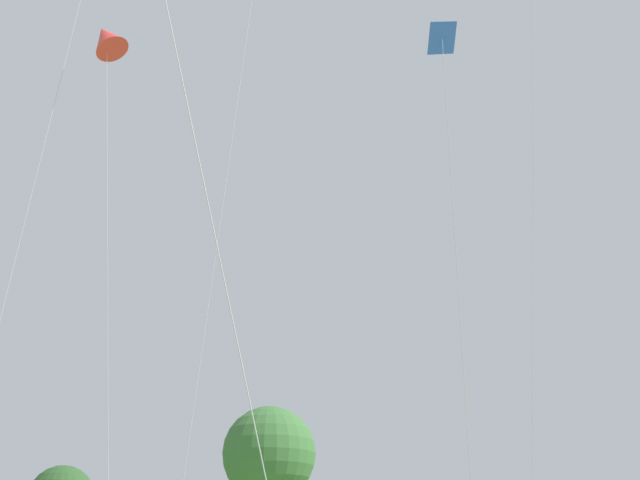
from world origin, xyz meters
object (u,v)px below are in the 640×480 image
object	(u,v)px
small_kite_delta_white	(107,39)
tree_oak_left	(269,455)
small_kite_diamond_red	(444,64)
small_kite_stunt_black	(249,17)

from	to	relation	value
small_kite_delta_white	tree_oak_left	world-z (taller)	small_kite_delta_white
small_kite_delta_white	small_kite_diamond_red	size ratio (longest dim) A/B	1.28
small_kite_diamond_red	small_kite_stunt_black	distance (m)	6.37
small_kite_diamond_red	small_kite_stunt_black	size ratio (longest dim) A/B	0.85
small_kite_diamond_red	tree_oak_left	xyz separation A→B (m)	(10.28, 35.28, -6.61)
small_kite_diamond_red	tree_oak_left	bearing A→B (deg)	7.16
small_kite_stunt_black	small_kite_delta_white	bearing A→B (deg)	-62.79
small_kite_delta_white	tree_oak_left	size ratio (longest dim) A/B	1.79
small_kite_delta_white	small_kite_stunt_black	xyz separation A→B (m)	(3.07, -7.07, -2.75)
tree_oak_left	small_kite_stunt_black	bearing A→B (deg)	-115.40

